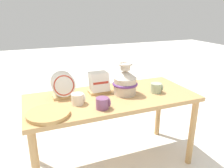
% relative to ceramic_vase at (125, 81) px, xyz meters
% --- Properties ---
extents(ground_plane, '(14.00, 14.00, 0.00)m').
position_rel_ceramic_vase_xyz_m(ground_plane, '(-0.13, -0.01, -0.80)').
color(ground_plane, silver).
extents(display_table, '(1.45, 0.65, 0.68)m').
position_rel_ceramic_vase_xyz_m(display_table, '(-0.13, -0.01, -0.20)').
color(display_table, tan).
rests_on(display_table, ground_plane).
extents(ceramic_vase, '(0.22, 0.22, 0.28)m').
position_rel_ceramic_vase_xyz_m(ceramic_vase, '(0.00, 0.00, 0.00)').
color(ceramic_vase, beige).
rests_on(ceramic_vase, display_table).
extents(dish_rack_round_plates, '(0.19, 0.15, 0.22)m').
position_rel_ceramic_vase_xyz_m(dish_rack_round_plates, '(-0.51, 0.12, -0.02)').
color(dish_rack_round_plates, tan).
rests_on(dish_rack_round_plates, display_table).
extents(dish_rack_square_plates, '(0.18, 0.14, 0.18)m').
position_rel_ceramic_vase_xyz_m(dish_rack_square_plates, '(-0.20, 0.12, -0.04)').
color(dish_rack_square_plates, tan).
rests_on(dish_rack_square_plates, display_table).
extents(wicker_charger_stack, '(0.30, 0.30, 0.03)m').
position_rel_ceramic_vase_xyz_m(wicker_charger_stack, '(-0.68, -0.18, -0.10)').
color(wicker_charger_stack, tan).
rests_on(wicker_charger_stack, display_table).
extents(mug_plum_glaze, '(0.11, 0.10, 0.09)m').
position_rel_ceramic_vase_xyz_m(mug_plum_glaze, '(-0.28, -0.21, -0.07)').
color(mug_plum_glaze, '#7A4770').
rests_on(mug_plum_glaze, display_table).
extents(mug_cream_glaze, '(0.11, 0.10, 0.09)m').
position_rel_ceramic_vase_xyz_m(mug_cream_glaze, '(-0.43, -0.06, -0.07)').
color(mug_cream_glaze, silver).
rests_on(mug_cream_glaze, display_table).
extents(mug_sage_glaze, '(0.11, 0.10, 0.09)m').
position_rel_ceramic_vase_xyz_m(mug_sage_glaze, '(0.28, -0.07, -0.07)').
color(mug_sage_glaze, '#9EB28E').
rests_on(mug_sage_glaze, display_table).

